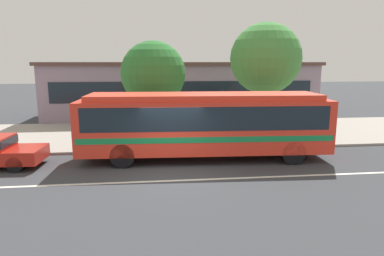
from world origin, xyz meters
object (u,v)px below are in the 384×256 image
at_px(transit_bus, 204,121).
at_px(pedestrian_walking_along_curb, 161,122).
at_px(street_tree_near_stop, 153,74).
at_px(pedestrian_standing_by_tree, 134,124).
at_px(street_tree_mid_block, 266,59).
at_px(pedestrian_waiting_near_sign, 205,122).
at_px(bus_stop_sign, 264,115).

bearing_deg(transit_bus, pedestrian_walking_along_curb, 118.00).
bearing_deg(street_tree_near_stop, transit_bus, -62.13).
bearing_deg(pedestrian_walking_along_curb, street_tree_near_stop, 117.27).
xyz_separation_m(transit_bus, pedestrian_standing_by_tree, (-3.25, 2.99, -0.58)).
relative_size(street_tree_near_stop, street_tree_mid_block, 0.83).
xyz_separation_m(pedestrian_waiting_near_sign, street_tree_mid_block, (3.62, 1.12, 3.38)).
height_order(transit_bus, pedestrian_standing_by_tree, transit_bus).
distance_m(transit_bus, pedestrian_walking_along_curb, 3.90).
height_order(pedestrian_waiting_near_sign, street_tree_mid_block, street_tree_mid_block).
bearing_deg(bus_stop_sign, pedestrian_standing_by_tree, 170.93).
bearing_deg(street_tree_mid_block, pedestrian_waiting_near_sign, -162.75).
xyz_separation_m(transit_bus, bus_stop_sign, (3.36, 1.93, -0.05)).
bearing_deg(transit_bus, pedestrian_waiting_near_sign, 80.71).
relative_size(bus_stop_sign, street_tree_mid_block, 0.37).
bearing_deg(pedestrian_standing_by_tree, street_tree_near_stop, 47.20).
distance_m(pedestrian_walking_along_curb, street_tree_mid_block, 6.95).
height_order(pedestrian_waiting_near_sign, bus_stop_sign, bus_stop_sign).
height_order(transit_bus, pedestrian_waiting_near_sign, transit_bus).
distance_m(pedestrian_waiting_near_sign, bus_stop_sign, 3.21).
bearing_deg(street_tree_mid_block, bus_stop_sign, -107.64).
xyz_separation_m(bus_stop_sign, street_tree_mid_block, (0.82, 2.59, 2.80)).
bearing_deg(pedestrian_walking_along_curb, transit_bus, -62.00).
xyz_separation_m(transit_bus, pedestrian_waiting_near_sign, (0.56, 3.39, -0.63)).
relative_size(pedestrian_waiting_near_sign, street_tree_mid_block, 0.25).
xyz_separation_m(street_tree_near_stop, street_tree_mid_block, (6.37, 0.38, 0.81)).
relative_size(pedestrian_standing_by_tree, street_tree_mid_block, 0.27).
distance_m(pedestrian_waiting_near_sign, pedestrian_standing_by_tree, 3.83).
relative_size(transit_bus, bus_stop_sign, 4.60).
distance_m(pedestrian_walking_along_curb, bus_stop_sign, 5.40).
relative_size(pedestrian_standing_by_tree, bus_stop_sign, 0.71).
distance_m(pedestrian_waiting_near_sign, pedestrian_walking_along_curb, 2.37).
height_order(pedestrian_standing_by_tree, street_tree_near_stop, street_tree_near_stop).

